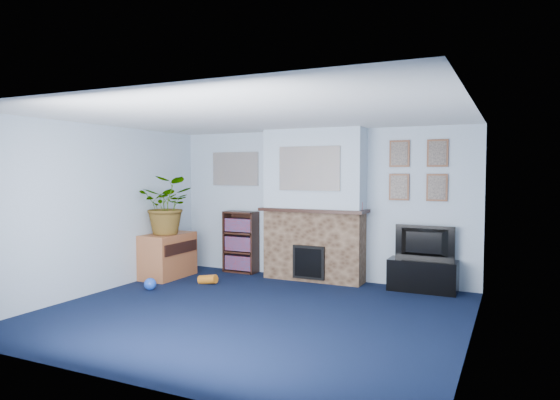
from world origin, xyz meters
The scene contains 26 objects.
floor centered at (0.00, 0.00, 0.00)m, with size 5.00×4.50×0.01m, color black.
ceiling centered at (0.00, 0.00, 2.40)m, with size 5.00×4.50×0.01m, color white.
wall_back centered at (0.00, 2.25, 1.20)m, with size 5.00×0.04×2.40m, color #AFC1D4.
wall_front centered at (0.00, -2.25, 1.20)m, with size 5.00×0.04×2.40m, color #AFC1D4.
wall_left centered at (-2.50, 0.00, 1.20)m, with size 0.04×4.50×2.40m, color #AFC1D4.
wall_right centered at (2.50, 0.00, 1.20)m, with size 0.04×4.50×2.40m, color #AFC1D4.
chimney_breast centered at (0.00, 2.05, 1.18)m, with size 1.72×0.50×2.40m.
collage_main centered at (0.00, 1.84, 1.78)m, with size 1.00×0.03×0.68m, color gray.
collage_left centered at (-1.55, 2.23, 1.78)m, with size 0.90×0.03×0.58m, color gray.
portrait_tl centered at (1.30, 2.23, 2.00)m, with size 0.30×0.03×0.40m, color brown.
portrait_tr centered at (1.85, 2.23, 2.00)m, with size 0.30×0.03×0.40m, color brown.
portrait_bl centered at (1.30, 2.23, 1.50)m, with size 0.30×0.03×0.40m, color brown.
portrait_br centered at (1.85, 2.23, 1.50)m, with size 0.30×0.03×0.40m, color brown.
tv_stand centered at (1.70, 2.03, 0.22)m, with size 0.96×0.41×0.46m, color black.
television centered at (1.70, 2.05, 0.70)m, with size 0.85×0.11×0.49m, color black.
bookshelf centered at (-1.37, 2.11, 0.50)m, with size 0.58×0.28×1.05m.
sideboard centered at (-2.24, 1.22, 0.35)m, with size 0.51×0.92×0.72m, color #A05A33.
potted_plant centered at (-2.19, 1.17, 1.19)m, with size 0.85×0.74×0.94m, color #26661E.
mantel_clock centered at (-0.04, 2.00, 1.22)m, with size 0.10×0.06×0.14m, color gold.
mantel_candle centered at (0.34, 2.00, 1.23)m, with size 0.05×0.05×0.16m, color #B2BFC6.
mantel_teddy centered at (-0.54, 2.00, 1.22)m, with size 0.13×0.13×0.13m, color gray.
mantel_can centered at (0.77, 2.00, 1.21)m, with size 0.06×0.06×0.12m, color red.
green_crate centered at (-2.30, 1.00, 0.14)m, with size 0.37×0.30×0.30m, color #198C26.
toy_ball centered at (-1.91, 0.39, 0.09)m, with size 0.18×0.18×0.18m, color blue.
toy_block centered at (-2.30, 1.00, 0.11)m, with size 0.19×0.19×0.23m, color red.
toy_tube centered at (-1.37, 1.08, 0.07)m, with size 0.14×0.14×0.29m, color orange.
Camera 1 is at (2.89, -5.31, 1.73)m, focal length 32.00 mm.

